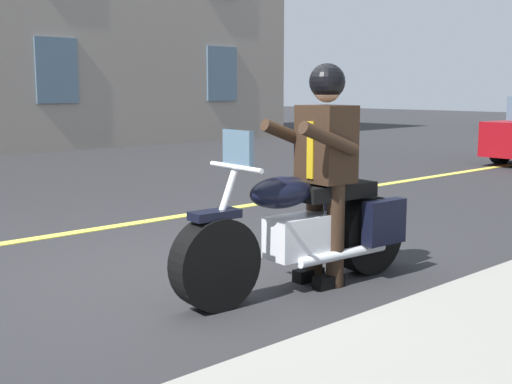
% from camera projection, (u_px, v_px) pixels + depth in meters
% --- Properties ---
extents(ground_plane, '(80.00, 80.00, 0.00)m').
position_uv_depth(ground_plane, '(174.00, 272.00, 5.61)').
color(ground_plane, '#28282B').
extents(lane_center_stripe, '(60.00, 0.16, 0.01)m').
position_uv_depth(lane_center_stripe, '(66.00, 234.00, 7.08)').
color(lane_center_stripe, '#E5DB4C').
rests_on(lane_center_stripe, ground_plane).
extents(motorcycle_main, '(2.22, 0.70, 1.26)m').
position_uv_depth(motorcycle_main, '(306.00, 231.00, 5.11)').
color(motorcycle_main, black).
rests_on(motorcycle_main, ground_plane).
extents(rider_main, '(0.65, 0.58, 1.74)m').
position_uv_depth(rider_main, '(325.00, 155.00, 5.14)').
color(rider_main, black).
rests_on(rider_main, ground_plane).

